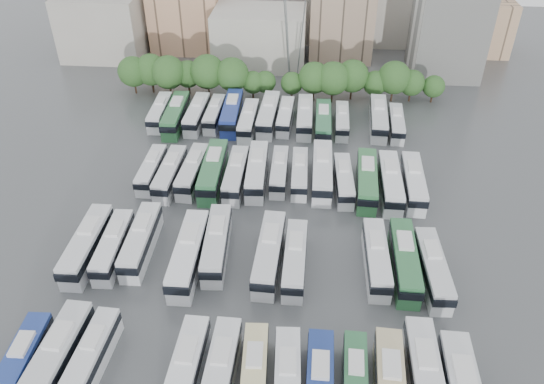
# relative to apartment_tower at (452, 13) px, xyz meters

# --- Properties ---
(ground) EXTENTS (220.00, 220.00, 0.00)m
(ground) POSITION_rel_apartment_tower_xyz_m (-34.00, -58.00, -13.00)
(ground) COLOR #424447
(ground) RESTS_ON ground
(tree_line) EXTENTS (64.29, 8.03, 8.60)m
(tree_line) POSITION_rel_apartment_tower_xyz_m (-36.93, -15.95, -8.35)
(tree_line) COLOR black
(tree_line) RESTS_ON ground
(city_buildings) EXTENTS (102.00, 35.00, 20.00)m
(city_buildings) POSITION_rel_apartment_tower_xyz_m (-41.46, 13.86, -5.13)
(city_buildings) COLOR #9E998E
(city_buildings) RESTS_ON ground
(apartment_tower) EXTENTS (14.00, 14.00, 26.00)m
(apartment_tower) POSITION_rel_apartment_tower_xyz_m (0.00, 0.00, 0.00)
(apartment_tower) COLOR silver
(apartment_tower) RESTS_ON ground
(bus_r0_s0) EXTENTS (2.95, 11.81, 3.68)m
(bus_r0_s0) POSITION_rel_apartment_tower_xyz_m (-55.47, -82.44, -11.19)
(bus_r0_s0) COLOR navy
(bus_r0_s0) RESTS_ON ground
(bus_r0_s1) EXTENTS (3.53, 13.46, 4.18)m
(bus_r0_s1) POSITION_rel_apartment_tower_xyz_m (-52.13, -81.68, -10.95)
(bus_r0_s1) COLOR silver
(bus_r0_s1) RESTS_ON ground
(bus_r0_s2) EXTENTS (3.02, 11.46, 3.56)m
(bus_r0_s2) POSITION_rel_apartment_tower_xyz_m (-48.88, -80.92, -11.25)
(bus_r0_s2) COLOR silver
(bus_r0_s2) RESTS_ON ground
(bus_r0_s5) EXTENTS (2.98, 12.38, 3.87)m
(bus_r0_s5) POSITION_rel_apartment_tower_xyz_m (-38.99, -81.97, -11.10)
(bus_r0_s5) COLOR white
(bus_r0_s5) RESTS_ON ground
(bus_r0_s6) EXTENTS (2.94, 12.28, 3.83)m
(bus_r0_s6) POSITION_rel_apartment_tower_xyz_m (-35.58, -81.85, -11.12)
(bus_r0_s6) COLOR silver
(bus_r0_s6) RESTS_ON ground
(bus_r0_s7) EXTENTS (3.05, 11.43, 3.55)m
(bus_r0_s7) POSITION_rel_apartment_tower_xyz_m (-32.22, -81.71, -11.26)
(bus_r0_s7) COLOR beige
(bus_r0_s7) RESTS_ON ground
(bus_r0_s10) EXTENTS (2.77, 10.87, 3.38)m
(bus_r0_s10) POSITION_rel_apartment_tower_xyz_m (-22.47, -81.57, -11.34)
(bus_r0_s10) COLOR #2C683E
(bus_r0_s10) RESTS_ON ground
(bus_r0_s12) EXTENTS (2.99, 13.17, 4.12)m
(bus_r0_s12) POSITION_rel_apartment_tower_xyz_m (-15.74, -80.88, -10.98)
(bus_r0_s12) COLOR silver
(bus_r0_s12) RESTS_ON ground
(bus_r1_s0) EXTENTS (2.92, 13.06, 4.09)m
(bus_r1_s0) POSITION_rel_apartment_tower_xyz_m (-55.35, -64.35, -10.99)
(bus_r1_s0) COLOR silver
(bus_r1_s0) RESTS_ON ground
(bus_r1_s1) EXTENTS (2.96, 11.80, 3.68)m
(bus_r1_s1) POSITION_rel_apartment_tower_xyz_m (-52.08, -64.11, -11.20)
(bus_r1_s1) COLOR silver
(bus_r1_s1) RESTS_ON ground
(bus_r1_s2) EXTENTS (2.99, 12.56, 3.92)m
(bus_r1_s2) POSITION_rel_apartment_tower_xyz_m (-48.83, -62.91, -11.07)
(bus_r1_s2) COLOR silver
(bus_r1_s2) RESTS_ON ground
(bus_r1_s4) EXTENTS (3.11, 13.69, 4.29)m
(bus_r1_s4) POSITION_rel_apartment_tower_xyz_m (-42.16, -65.11, -10.90)
(bus_r1_s4) COLOR white
(bus_r1_s4) RESTS_ON ground
(bus_r1_s5) EXTENTS (3.42, 12.82, 3.98)m
(bus_r1_s5) POSITION_rel_apartment_tower_xyz_m (-39.07, -62.78, -11.04)
(bus_r1_s5) COLOR silver
(bus_r1_s5) RESTS_ON ground
(bus_r1_s7) EXTENTS (3.39, 13.22, 4.12)m
(bus_r1_s7) POSITION_rel_apartment_tower_xyz_m (-32.27, -64.04, -10.98)
(bus_r1_s7) COLOR silver
(bus_r1_s7) RESTS_ON ground
(bus_r1_s8) EXTENTS (2.79, 12.09, 3.78)m
(bus_r1_s8) POSITION_rel_apartment_tower_xyz_m (-29.03, -64.70, -11.14)
(bus_r1_s8) COLOR silver
(bus_r1_s8) RESTS_ON ground
(bus_r1_s11) EXTENTS (2.84, 12.21, 3.82)m
(bus_r1_s11) POSITION_rel_apartment_tower_xyz_m (-19.06, -63.73, -11.13)
(bus_r1_s11) COLOR silver
(bus_r1_s11) RESTS_ON ground
(bus_r1_s12) EXTENTS (2.99, 12.92, 4.04)m
(bus_r1_s12) POSITION_rel_apartment_tower_xyz_m (-15.70, -64.04, -11.02)
(bus_r1_s12) COLOR #2D693C
(bus_r1_s12) RESTS_ON ground
(bus_r1_s13) EXTENTS (3.15, 12.27, 3.82)m
(bus_r1_s13) POSITION_rel_apartment_tower_xyz_m (-12.46, -65.05, -11.13)
(bus_r1_s13) COLOR silver
(bus_r1_s13) RESTS_ON ground
(bus_r2_s1) EXTENTS (2.45, 10.93, 3.42)m
(bus_r2_s1) POSITION_rel_apartment_tower_xyz_m (-52.04, -46.13, -11.32)
(bus_r2_s1) COLOR silver
(bus_r2_s1) RESTS_ON ground
(bus_r2_s2) EXTENTS (2.91, 12.06, 3.76)m
(bus_r2_s2) POSITION_rel_apartment_tower_xyz_m (-48.86, -47.16, -11.15)
(bus_r2_s2) COLOR silver
(bus_r2_s2) RESTS_ON ground
(bus_r2_s3) EXTENTS (3.21, 12.16, 3.78)m
(bus_r2_s3) POSITION_rel_apartment_tower_xyz_m (-45.57, -46.30, -11.14)
(bus_r2_s3) COLOR silver
(bus_r2_s3) RESTS_ON ground
(bus_r2_s4) EXTENTS (3.24, 13.74, 4.29)m
(bus_r2_s4) POSITION_rel_apartment_tower_xyz_m (-42.37, -46.35, -10.89)
(bus_r2_s4) COLOR #2E6C3F
(bus_r2_s4) RESTS_ON ground
(bus_r2_s5) EXTENTS (2.73, 12.28, 3.85)m
(bus_r2_s5) POSITION_rel_apartment_tower_xyz_m (-38.83, -46.79, -11.11)
(bus_r2_s5) COLOR silver
(bus_r2_s5) RESTS_ON ground
(bus_r2_s6) EXTENTS (3.21, 13.01, 4.06)m
(bus_r2_s6) POSITION_rel_apartment_tower_xyz_m (-35.74, -45.64, -11.01)
(bus_r2_s6) COLOR silver
(bus_r2_s6) RESTS_ON ground
(bus_r2_s7) EXTENTS (2.49, 11.01, 3.45)m
(bus_r2_s7) POSITION_rel_apartment_tower_xyz_m (-32.36, -45.02, -11.31)
(bus_r2_s7) COLOR silver
(bus_r2_s7) RESTS_ON ground
(bus_r2_s8) EXTENTS (2.62, 11.13, 3.48)m
(bus_r2_s8) POSITION_rel_apartment_tower_xyz_m (-29.23, -45.32, -11.29)
(bus_r2_s8) COLOR silver
(bus_r2_s8) RESTS_ON ground
(bus_r2_s9) EXTENTS (2.97, 13.56, 4.25)m
(bus_r2_s9) POSITION_rel_apartment_tower_xyz_m (-25.81, -45.15, -10.91)
(bus_r2_s9) COLOR silver
(bus_r2_s9) RESTS_ON ground
(bus_r2_s10) EXTENTS (2.98, 11.39, 3.54)m
(bus_r2_s10) POSITION_rel_apartment_tower_xyz_m (-22.56, -46.74, -11.26)
(bus_r2_s10) COLOR silver
(bus_r2_s10) RESTS_ON ground
(bus_r2_s11) EXTENTS (3.53, 13.32, 4.14)m
(bus_r2_s11) POSITION_rel_apartment_tower_xyz_m (-19.17, -46.84, -10.97)
(bus_r2_s11) COLOR #30723E
(bus_r2_s11) RESTS_ON ground
(bus_r2_s12) EXTENTS (2.99, 13.13, 4.11)m
(bus_r2_s12) POSITION_rel_apartment_tower_xyz_m (-15.75, -47.17, -10.98)
(bus_r2_s12) COLOR silver
(bus_r2_s12) RESTS_ON ground
(bus_r2_s13) EXTENTS (3.14, 12.71, 3.96)m
(bus_r2_s13) POSITION_rel_apartment_tower_xyz_m (-12.33, -46.76, -11.06)
(bus_r2_s13) COLOR silver
(bus_r2_s13) RESTS_ON ground
(bus_r3_s0) EXTENTS (2.86, 11.58, 3.61)m
(bus_r3_s0) POSITION_rel_apartment_tower_xyz_m (-55.58, -27.17, -11.23)
(bus_r3_s0) COLOR silver
(bus_r3_s0) RESTS_ON ground
(bus_r3_s1) EXTENTS (3.25, 13.39, 4.18)m
(bus_r3_s1) POSITION_rel_apartment_tower_xyz_m (-52.28, -28.57, -10.95)
(bus_r3_s1) COLOR #2D6A3B
(bus_r3_s1) RESTS_ON ground
(bus_r3_s2) EXTENTS (2.93, 12.28, 3.83)m
(bus_r3_s2) POSITION_rel_apartment_tower_xyz_m (-48.64, -27.60, -11.12)
(bus_r3_s2) COLOR silver
(bus_r3_s2) RESTS_ON ground
(bus_r3_s3) EXTENTS (2.65, 11.20, 3.50)m
(bus_r3_s3) POSITION_rel_apartment_tower_xyz_m (-45.51, -26.93, -11.28)
(bus_r3_s3) COLOR silver
(bus_r3_s3) RESTS_ON ground
(bus_r3_s4) EXTENTS (3.32, 13.60, 4.24)m
(bus_r3_s4) POSITION_rel_apartment_tower_xyz_m (-42.28, -27.00, -10.92)
(bus_r3_s4) COLOR navy
(bus_r3_s4) RESTS_ON ground
(bus_r3_s5) EXTENTS (2.77, 11.94, 3.74)m
(bus_r3_s5) POSITION_rel_apartment_tower_xyz_m (-39.00, -29.21, -11.17)
(bus_r3_s5) COLOR white
(bus_r3_s5) RESTS_ON ground
(bus_r3_s6) EXTENTS (3.42, 13.36, 4.16)m
(bus_r3_s6) POSITION_rel_apartment_tower_xyz_m (-35.59, -27.04, -10.96)
(bus_r3_s6) COLOR silver
(bus_r3_s6) RESTS_ON ground
(bus_r3_s7) EXTENTS (2.82, 11.22, 3.49)m
(bus_r3_s7) POSITION_rel_apartment_tower_xyz_m (-32.53, -26.82, -11.28)
(bus_r3_s7) COLOR white
(bus_r3_s7) RESTS_ON ground
(bus_r3_s8) EXTENTS (2.80, 12.49, 3.91)m
(bus_r3_s8) POSITION_rel_apartment_tower_xyz_m (-29.00, -27.10, -11.08)
(bus_r3_s8) COLOR silver
(bus_r3_s8) RESTS_ON ground
(bus_r3_s9) EXTENTS (2.73, 12.50, 3.92)m
(bus_r3_s9) POSITION_rel_apartment_tower_xyz_m (-25.70, -28.99, -11.08)
(bus_r3_s9) COLOR #2F6E46
(bus_r3_s9) RESTS_ON ground
(bus_r3_s10) EXTENTS (2.53, 10.83, 3.38)m
(bus_r3_s10) POSITION_rel_apartment_tower_xyz_m (-22.34, -27.65, -11.34)
(bus_r3_s10) COLOR silver
(bus_r3_s10) RESTS_ON ground
(bus_r3_s12) EXTENTS (3.48, 13.20, 4.10)m
(bus_r3_s12) POSITION_rel_apartment_tower_xyz_m (-15.82, -26.72, -10.99)
(bus_r3_s12) COLOR silver
(bus_r3_s12) RESTS_ON ground
(bus_r3_s13) EXTENTS (2.92, 11.00, 3.42)m
(bus_r3_s13) POSITION_rel_apartment_tower_xyz_m (-12.73, -27.85, -11.32)
(bus_r3_s13) COLOR silver
(bus_r3_s13) RESTS_ON ground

